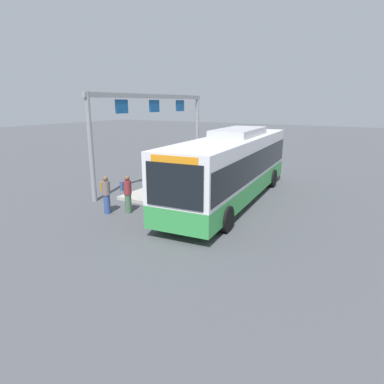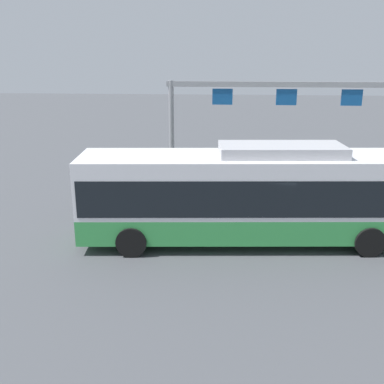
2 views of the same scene
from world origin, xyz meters
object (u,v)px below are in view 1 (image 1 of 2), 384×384
(person_waiting_mid, at_px, (156,174))
(bus_main, at_px, (232,164))
(person_waiting_near, at_px, (127,193))
(trash_bin, at_px, (229,163))
(person_boarding, at_px, (106,194))

(person_waiting_mid, bearing_deg, bus_main, -15.90)
(person_waiting_near, xyz_separation_m, trash_bin, (-10.77, 0.03, -0.28))
(person_waiting_mid, bearing_deg, person_boarding, -115.22)
(bus_main, xyz_separation_m, person_waiting_near, (4.06, -3.16, -0.92))
(person_waiting_mid, distance_m, trash_bin, 7.58)
(bus_main, xyz_separation_m, person_waiting_mid, (0.81, -4.02, -0.76))
(bus_main, height_order, person_waiting_mid, bus_main)
(person_boarding, xyz_separation_m, person_waiting_near, (-0.54, 0.72, 0.00))
(bus_main, distance_m, person_boarding, 6.09)
(person_waiting_near, height_order, person_waiting_mid, person_waiting_mid)
(person_boarding, height_order, person_waiting_mid, person_waiting_mid)
(person_waiting_near, relative_size, trash_bin, 1.86)
(bus_main, relative_size, person_waiting_near, 7.13)
(person_boarding, bearing_deg, bus_main, 74.86)
(trash_bin, bearing_deg, person_waiting_mid, -6.78)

